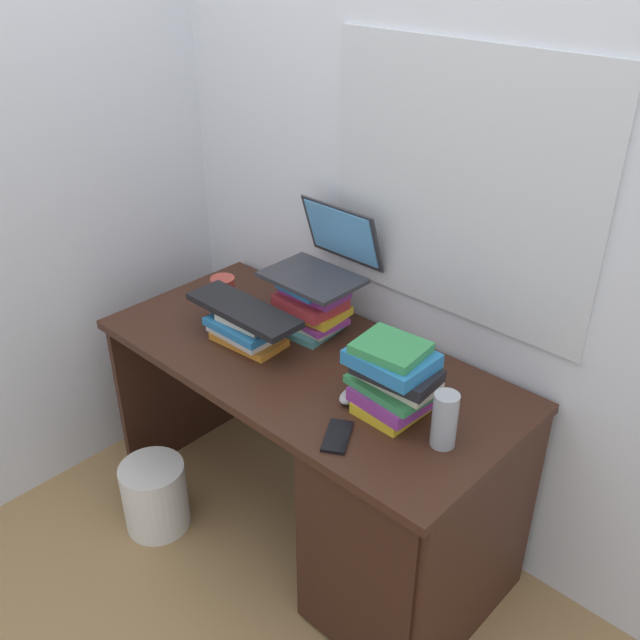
{
  "coord_description": "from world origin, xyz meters",
  "views": [
    {
      "loc": [
        1.33,
        -1.35,
        1.96
      ],
      "look_at": [
        0.08,
        -0.02,
        0.9
      ],
      "focal_mm": 39.78,
      "sensor_mm": 36.0,
      "label": 1
    }
  ],
  "objects_px": {
    "mug": "(224,290)",
    "water_bottle": "(445,420)",
    "book_stack_tall": "(312,305)",
    "cell_phone": "(337,436)",
    "keyboard": "(243,310)",
    "book_stack_side": "(393,378)",
    "laptop": "(325,259)",
    "book_stack_keyboard_riser": "(246,328)",
    "computer_mouse": "(353,395)",
    "wastebasket": "(155,496)",
    "desk": "(384,493)"
  },
  "relations": [
    {
      "from": "mug",
      "to": "water_bottle",
      "type": "distance_m",
      "value": 1.05
    },
    {
      "from": "book_stack_tall",
      "to": "cell_phone",
      "type": "height_order",
      "value": "book_stack_tall"
    },
    {
      "from": "keyboard",
      "to": "mug",
      "type": "relative_size",
      "value": 3.32
    },
    {
      "from": "mug",
      "to": "water_bottle",
      "type": "relative_size",
      "value": 0.78
    },
    {
      "from": "book_stack_side",
      "to": "laptop",
      "type": "xyz_separation_m",
      "value": [
        -0.48,
        0.24,
        0.13
      ]
    },
    {
      "from": "book_stack_keyboard_riser",
      "to": "book_stack_side",
      "type": "bearing_deg",
      "value": 3.2
    },
    {
      "from": "book_stack_side",
      "to": "cell_phone",
      "type": "bearing_deg",
      "value": -100.56
    },
    {
      "from": "computer_mouse",
      "to": "wastebasket",
      "type": "bearing_deg",
      "value": -154.16
    },
    {
      "from": "keyboard",
      "to": "cell_phone",
      "type": "relative_size",
      "value": 3.09
    },
    {
      "from": "computer_mouse",
      "to": "cell_phone",
      "type": "height_order",
      "value": "computer_mouse"
    },
    {
      "from": "computer_mouse",
      "to": "laptop",
      "type": "bearing_deg",
      "value": 143.62
    },
    {
      "from": "computer_mouse",
      "to": "cell_phone",
      "type": "xyz_separation_m",
      "value": [
        0.08,
        -0.16,
        -0.01
      ]
    },
    {
      "from": "book_stack_tall",
      "to": "water_bottle",
      "type": "distance_m",
      "value": 0.7
    },
    {
      "from": "book_stack_tall",
      "to": "book_stack_side",
      "type": "relative_size",
      "value": 0.97
    },
    {
      "from": "desk",
      "to": "computer_mouse",
      "type": "relative_size",
      "value": 13.52
    },
    {
      "from": "book_stack_side",
      "to": "cell_phone",
      "type": "relative_size",
      "value": 1.91
    },
    {
      "from": "book_stack_tall",
      "to": "laptop",
      "type": "height_order",
      "value": "laptop"
    },
    {
      "from": "book_stack_tall",
      "to": "computer_mouse",
      "type": "xyz_separation_m",
      "value": [
        0.36,
        -0.21,
        -0.08
      ]
    },
    {
      "from": "book_stack_tall",
      "to": "computer_mouse",
      "type": "distance_m",
      "value": 0.43
    },
    {
      "from": "book_stack_keyboard_riser",
      "to": "laptop",
      "type": "bearing_deg",
      "value": 69.51
    },
    {
      "from": "laptop",
      "to": "desk",
      "type": "bearing_deg",
      "value": -26.24
    },
    {
      "from": "water_bottle",
      "to": "wastebasket",
      "type": "relative_size",
      "value": 0.6
    },
    {
      "from": "laptop",
      "to": "keyboard",
      "type": "xyz_separation_m",
      "value": [
        -0.1,
        -0.27,
        -0.12
      ]
    },
    {
      "from": "book_stack_tall",
      "to": "book_stack_keyboard_riser",
      "type": "bearing_deg",
      "value": -115.7
    },
    {
      "from": "keyboard",
      "to": "wastebasket",
      "type": "height_order",
      "value": "keyboard"
    },
    {
      "from": "book_stack_tall",
      "to": "book_stack_keyboard_riser",
      "type": "height_order",
      "value": "book_stack_tall"
    },
    {
      "from": "laptop",
      "to": "water_bottle",
      "type": "distance_m",
      "value": 0.73
    },
    {
      "from": "book_stack_side",
      "to": "keyboard",
      "type": "distance_m",
      "value": 0.59
    },
    {
      "from": "book_stack_keyboard_riser",
      "to": "laptop",
      "type": "xyz_separation_m",
      "value": [
        0.1,
        0.27,
        0.19
      ]
    },
    {
      "from": "book_stack_keyboard_riser",
      "to": "laptop",
      "type": "distance_m",
      "value": 0.35
    },
    {
      "from": "cell_phone",
      "to": "wastebasket",
      "type": "relative_size",
      "value": 0.51
    },
    {
      "from": "desk",
      "to": "cell_phone",
      "type": "xyz_separation_m",
      "value": [
        -0.02,
        -0.2,
        0.33
      ]
    },
    {
      "from": "book_stack_side",
      "to": "keyboard",
      "type": "height_order",
      "value": "book_stack_side"
    },
    {
      "from": "book_stack_keyboard_riser",
      "to": "wastebasket",
      "type": "relative_size",
      "value": 0.96
    },
    {
      "from": "book_stack_keyboard_riser",
      "to": "keyboard",
      "type": "height_order",
      "value": "keyboard"
    },
    {
      "from": "laptop",
      "to": "water_bottle",
      "type": "height_order",
      "value": "laptop"
    },
    {
      "from": "desk",
      "to": "mug",
      "type": "height_order",
      "value": "mug"
    },
    {
      "from": "water_bottle",
      "to": "book_stack_tall",
      "type": "bearing_deg",
      "value": 163.85
    },
    {
      "from": "book_stack_keyboard_riser",
      "to": "mug",
      "type": "bearing_deg",
      "value": 153.81
    },
    {
      "from": "desk",
      "to": "wastebasket",
      "type": "distance_m",
      "value": 0.88
    },
    {
      "from": "keyboard",
      "to": "book_stack_side",
      "type": "bearing_deg",
      "value": 3.43
    },
    {
      "from": "water_bottle",
      "to": "computer_mouse",
      "type": "bearing_deg",
      "value": -177.24
    },
    {
      "from": "desk",
      "to": "computer_mouse",
      "type": "distance_m",
      "value": 0.36
    },
    {
      "from": "book_stack_tall",
      "to": "book_stack_side",
      "type": "xyz_separation_m",
      "value": [
        0.48,
        -0.18,
        0.02
      ]
    },
    {
      "from": "book_stack_tall",
      "to": "mug",
      "type": "relative_size",
      "value": 1.99
    },
    {
      "from": "desk",
      "to": "water_bottle",
      "type": "relative_size",
      "value": 8.72
    },
    {
      "from": "desk",
      "to": "book_stack_tall",
      "type": "height_order",
      "value": "book_stack_tall"
    },
    {
      "from": "book_stack_side",
      "to": "keyboard",
      "type": "xyz_separation_m",
      "value": [
        -0.59,
        -0.04,
        0.01
      ]
    },
    {
      "from": "cell_phone",
      "to": "book_stack_tall",
      "type": "bearing_deg",
      "value": 110.22
    },
    {
      "from": "mug",
      "to": "computer_mouse",
      "type": "bearing_deg",
      "value": -10.12
    }
  ]
}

